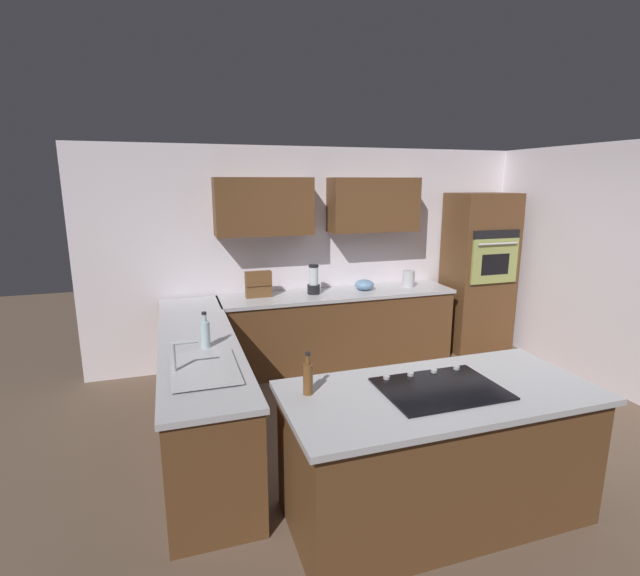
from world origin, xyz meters
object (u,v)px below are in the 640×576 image
Objects in this scene: blender at (314,281)px; mixing_bowl at (364,285)px; dish_soap_bottle at (205,333)px; cooktop at (440,388)px; kettle at (408,279)px; sink_unit at (203,368)px; oil_bottle at (308,378)px; spice_rack at (258,284)px; wall_oven at (478,272)px.

blender is 1.47× the size of mixing_bowl.
dish_soap_bottle is (1.37, 1.50, -0.03)m from blender.
cooktop is 3.23× the size of mixing_bowl.
sink_unit is at bearing 36.44° from kettle.
oil_bottle is at bearing 59.99° from mixing_bowl.
sink_unit reaches higher than kettle.
spice_rack is (0.64, -2.80, 0.14)m from cooktop.
mixing_bowl is (-0.66, -2.76, 0.06)m from cooktop.
sink_unit is 2.16m from spice_rack.
sink_unit is 0.92× the size of cooktop.
blender is (-1.43, -1.98, 0.13)m from sink_unit.
kettle is (1.00, -0.05, -0.03)m from wall_oven.
kettle is at bearing 178.86° from spice_rack.
blender is at bearing 0.00° from mixing_bowl.
kettle is 0.74× the size of oil_bottle.
kettle is at bearing -129.06° from oil_bottle.
wall_oven is at bearing -158.15° from dish_soap_bottle.
cooktop is at bearing 137.24° from dish_soap_bottle.
blender is at bearing -1.18° from wall_oven.
dish_soap_bottle reaches higher than sink_unit.
kettle is at bearing -2.64° from wall_oven.
kettle is at bearing -143.56° from sink_unit.
dish_soap_bottle reaches higher than kettle.
dish_soap_bottle reaches higher than cooktop.
dish_soap_bottle reaches higher than mixing_bowl.
blender is at bearing -132.45° from dish_soap_bottle.
wall_oven is 3.53m from cooktop.
cooktop is 0.85m from oil_bottle.
mixing_bowl is 0.79× the size of spice_rack.
oil_bottle is (1.48, 2.56, 0.04)m from mixing_bowl.
oil_bottle is at bearing 116.82° from dish_soap_bottle.
blender is 2.03m from dish_soap_bottle.
sink_unit reaches higher than mixing_bowl.
spice_rack is at bearing -1.66° from wall_oven.
kettle is at bearing 180.00° from blender.
spice_rack reaches higher than kettle.
wall_oven is 2.90m from spice_rack.
cooktop is 2.87m from spice_rack.
wall_oven reaches higher than dish_soap_bottle.
cooktop is at bearing 50.26° from wall_oven.
mixing_bowl is at bearing -136.42° from sink_unit.
cooktop is 1.86m from dish_soap_bottle.
oil_bottle is at bearing -13.32° from cooktop.
sink_unit is at bearing 27.71° from wall_oven.
oil_bottle is (-0.60, 0.59, 0.09)m from sink_unit.
wall_oven is 1.60m from mixing_bowl.
sink_unit is (3.68, 1.93, -0.11)m from wall_oven.
mixing_bowl is 0.85× the size of oil_bottle.
sink_unit is at bearing -28.78° from cooktop.
spice_rack is at bearing -93.98° from oil_bottle.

